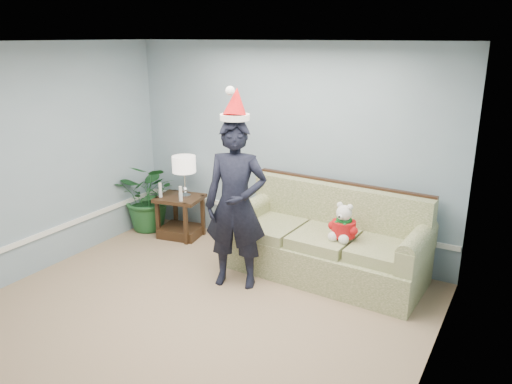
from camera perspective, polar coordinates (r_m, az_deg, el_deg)
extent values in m
cube|color=tan|center=(5.04, -10.29, -16.09)|extent=(4.50, 5.00, 0.02)
cube|color=white|center=(4.22, -12.35, 16.48)|extent=(4.50, 5.00, 0.02)
cube|color=#859AA9|center=(6.47, 3.43, 4.90)|extent=(4.50, 0.02, 2.70)
cube|color=#859AA9|center=(3.49, 18.41, -7.21)|extent=(0.02, 5.00, 2.70)
cube|color=white|center=(6.70, 3.19, -2.67)|extent=(4.48, 0.03, 0.06)
cube|color=white|center=(6.38, -26.22, -5.62)|extent=(0.03, 4.98, 0.06)
cube|color=#556731|center=(6.04, 7.94, -7.55)|extent=(2.31, 1.08, 0.43)
cube|color=#556731|center=(6.16, 1.80, -4.06)|extent=(0.70, 0.81, 0.13)
cube|color=#556731|center=(5.88, 7.85, -5.27)|extent=(0.70, 0.81, 0.13)
cube|color=#556731|center=(5.69, 14.44, -6.52)|extent=(0.70, 0.81, 0.13)
cube|color=#556731|center=(6.17, 9.43, -1.90)|extent=(2.27, 0.32, 0.60)
cube|color=black|center=(6.14, 9.82, 0.96)|extent=(2.27, 0.17, 0.05)
cube|color=#556731|center=(6.33, -0.64, -2.81)|extent=(0.24, 0.98, 0.26)
cube|color=#556731|center=(5.64, 17.91, -6.30)|extent=(0.24, 0.98, 0.26)
cube|color=#3E2616|center=(7.08, -8.72, -0.70)|extent=(0.70, 0.62, 0.05)
cube|color=#3E2616|center=(7.25, -8.54, -4.46)|extent=(0.63, 0.55, 0.14)
cube|color=#3E2616|center=(7.18, -11.16, -2.88)|extent=(0.06, 0.06, 0.59)
cube|color=#3E2616|center=(6.88, -8.02, -3.63)|extent=(0.06, 0.06, 0.59)
cube|color=#3E2616|center=(7.47, -9.18, -1.98)|extent=(0.06, 0.06, 0.59)
cube|color=#3E2616|center=(7.18, -6.09, -2.65)|extent=(0.06, 0.06, 0.59)
cylinder|color=silver|center=(7.05, -8.08, -0.41)|extent=(0.15, 0.15, 0.03)
sphere|color=silver|center=(7.03, -8.11, 0.26)|extent=(0.09, 0.09, 0.09)
cylinder|color=silver|center=(6.99, -8.16, 1.38)|extent=(0.02, 0.02, 0.33)
cylinder|color=beige|center=(6.93, -8.23, 3.16)|extent=(0.33, 0.33, 0.22)
cylinder|color=silver|center=(7.08, -10.86, -0.13)|extent=(0.05, 0.05, 0.11)
cylinder|color=white|center=(7.05, -10.91, 0.67)|extent=(0.05, 0.05, 0.09)
cylinder|color=silver|center=(6.86, -8.59, -0.58)|extent=(0.05, 0.05, 0.11)
cylinder|color=white|center=(6.83, -8.63, 0.25)|extent=(0.05, 0.05, 0.09)
imported|color=#1E5427|center=(7.44, -12.01, -0.43)|extent=(1.09, 1.00, 1.03)
imported|color=black|center=(5.53, -2.32, -1.51)|extent=(0.81, 0.66, 1.92)
cylinder|color=white|center=(5.29, -2.44, 8.56)|extent=(0.38, 0.38, 0.06)
cone|color=red|center=(5.29, -2.31, 10.28)|extent=(0.34, 0.39, 0.37)
sphere|color=white|center=(5.19, -2.98, 11.49)|extent=(0.10, 0.10, 0.10)
sphere|color=white|center=(5.69, 9.99, -4.13)|extent=(0.25, 0.25, 0.25)
cylinder|color=red|center=(5.69, 9.99, -4.13)|extent=(0.30, 0.30, 0.18)
cylinder|color=#0E5C21|center=(5.66, 10.04, -3.19)|extent=(0.20, 0.20, 0.03)
sphere|color=white|center=(5.64, 8.90, -5.12)|extent=(0.11, 0.11, 0.11)
sphere|color=white|center=(5.60, 10.19, -5.37)|extent=(0.11, 0.11, 0.11)
sphere|color=white|center=(5.62, 10.06, -2.38)|extent=(0.18, 0.18, 0.18)
sphere|color=black|center=(5.53, 9.67, -2.86)|extent=(0.02, 0.02, 0.02)
sphere|color=white|center=(5.62, 9.54, -1.50)|extent=(0.07, 0.07, 0.07)
sphere|color=white|center=(5.58, 10.74, -1.70)|extent=(0.07, 0.07, 0.07)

